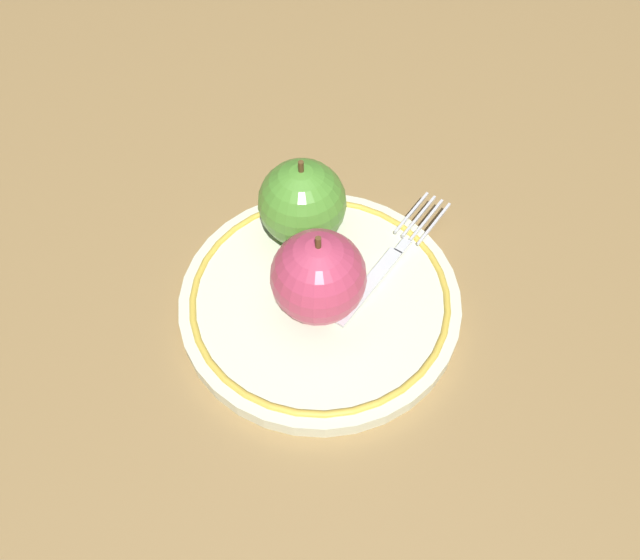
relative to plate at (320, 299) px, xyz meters
name	(u,v)px	position (x,y,z in m)	size (l,w,h in m)	color
ground_plane	(307,295)	(-0.01, 0.02, -0.01)	(2.00, 2.00, 0.00)	olive
plate	(320,299)	(0.00, 0.00, 0.00)	(0.24, 0.24, 0.02)	beige
apple_red_whole	(313,279)	(-0.01, -0.01, 0.05)	(0.08, 0.08, 0.09)	#C13E5F
apple_second_whole	(302,203)	(0.01, 0.07, 0.05)	(0.08, 0.08, 0.09)	#529532
fork	(389,260)	(0.07, 0.01, 0.01)	(0.16, 0.10, 0.00)	silver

